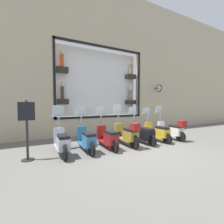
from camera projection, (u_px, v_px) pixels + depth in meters
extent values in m
plane|color=#66635E|center=(138.00, 150.00, 5.60)|extent=(120.00, 120.00, 0.00)
cube|color=tan|center=(208.00, 76.00, 13.25)|extent=(0.40, 15.39, 8.37)
cube|color=tan|center=(101.00, 125.00, 8.78)|extent=(0.40, 5.22, 0.94)
cube|color=tan|center=(101.00, 16.00, 8.47)|extent=(0.40, 5.22, 3.36)
cube|color=black|center=(102.00, 46.00, 8.37)|extent=(0.04, 5.22, 0.12)
cube|color=black|center=(103.00, 117.00, 8.57)|extent=(0.04, 5.22, 0.12)
cube|color=black|center=(139.00, 85.00, 9.62)|extent=(0.04, 0.12, 4.07)
cube|color=black|center=(54.00, 78.00, 7.32)|extent=(0.04, 0.12, 4.07)
cube|color=white|center=(99.00, 83.00, 8.97)|extent=(0.04, 4.98, 3.83)
cube|color=#28231E|center=(131.00, 77.00, 9.71)|extent=(0.36, 0.60, 0.28)
cylinder|color=#9E7F4C|center=(131.00, 70.00, 9.69)|extent=(0.18, 0.18, 0.64)
sphere|color=beige|center=(131.00, 63.00, 9.67)|extent=(0.23, 0.23, 0.23)
cube|color=#28231E|center=(62.00, 70.00, 7.78)|extent=(0.36, 0.60, 0.28)
cylinder|color=#CC4C23|center=(62.00, 61.00, 7.76)|extent=(0.18, 0.18, 0.65)
sphere|color=beige|center=(62.00, 52.00, 7.73)|extent=(0.24, 0.24, 0.24)
cube|color=#28231E|center=(130.00, 102.00, 9.79)|extent=(0.36, 0.60, 0.28)
cylinder|color=#9E7F4C|center=(131.00, 95.00, 9.77)|extent=(0.17, 0.17, 0.63)
sphere|color=beige|center=(131.00, 89.00, 9.75)|extent=(0.23, 0.23, 0.23)
cube|color=#28231E|center=(63.00, 102.00, 7.86)|extent=(0.36, 0.60, 0.28)
cylinder|color=#47382D|center=(62.00, 93.00, 7.84)|extent=(0.18, 0.18, 0.64)
sphere|color=beige|center=(62.00, 84.00, 7.82)|extent=(0.23, 0.23, 0.23)
cylinder|color=black|center=(157.00, 88.00, 10.11)|extent=(0.35, 0.05, 0.05)
torus|color=black|center=(159.00, 88.00, 9.96)|extent=(0.51, 0.05, 0.51)
cylinder|color=white|center=(159.00, 88.00, 9.96)|extent=(0.42, 0.03, 0.42)
cylinder|color=black|center=(159.00, 132.00, 7.96)|extent=(0.46, 0.09, 0.46)
cylinder|color=black|center=(181.00, 137.00, 6.78)|extent=(0.46, 0.09, 0.46)
cube|color=silver|center=(169.00, 134.00, 7.37)|extent=(1.02, 0.38, 0.06)
cube|color=silver|center=(176.00, 131.00, 7.03)|extent=(0.61, 0.35, 0.36)
cube|color=black|center=(176.00, 126.00, 7.02)|extent=(0.58, 0.31, 0.10)
cube|color=silver|center=(161.00, 127.00, 7.84)|extent=(0.12, 0.37, 0.56)
cylinder|color=gray|center=(160.00, 117.00, 7.88)|extent=(0.20, 0.06, 0.45)
cylinder|color=gray|center=(159.00, 113.00, 7.93)|extent=(0.04, 0.61, 0.04)
cube|color=silver|center=(159.00, 109.00, 7.95)|extent=(0.10, 0.42, 0.38)
cube|color=maroon|center=(182.00, 124.00, 6.71)|extent=(0.28, 0.28, 0.28)
cylinder|color=black|center=(147.00, 133.00, 7.58)|extent=(0.46, 0.09, 0.46)
cylinder|color=black|center=(167.00, 139.00, 6.39)|extent=(0.46, 0.09, 0.46)
cube|color=gold|center=(156.00, 136.00, 6.99)|extent=(1.02, 0.39, 0.06)
cube|color=gold|center=(162.00, 133.00, 6.64)|extent=(0.61, 0.35, 0.36)
cube|color=black|center=(162.00, 128.00, 6.63)|extent=(0.58, 0.31, 0.10)
cube|color=gold|center=(148.00, 128.00, 7.46)|extent=(0.12, 0.37, 0.56)
cylinder|color=gray|center=(148.00, 118.00, 7.49)|extent=(0.20, 0.06, 0.45)
cylinder|color=gray|center=(147.00, 113.00, 7.55)|extent=(0.04, 0.60, 0.04)
cube|color=silver|center=(146.00, 111.00, 7.57)|extent=(0.08, 0.42, 0.29)
cylinder|color=black|center=(133.00, 135.00, 7.20)|extent=(0.46, 0.09, 0.46)
cylinder|color=black|center=(152.00, 141.00, 6.01)|extent=(0.46, 0.09, 0.46)
cube|color=black|center=(142.00, 138.00, 6.61)|extent=(1.02, 0.39, 0.06)
cube|color=black|center=(147.00, 135.00, 6.26)|extent=(0.61, 0.35, 0.36)
cube|color=black|center=(147.00, 129.00, 6.25)|extent=(0.58, 0.31, 0.10)
cube|color=black|center=(134.00, 129.00, 7.08)|extent=(0.12, 0.37, 0.56)
cylinder|color=gray|center=(134.00, 119.00, 7.11)|extent=(0.20, 0.06, 0.45)
cylinder|color=gray|center=(133.00, 114.00, 7.16)|extent=(0.04, 0.60, 0.04)
cube|color=silver|center=(132.00, 111.00, 7.19)|extent=(0.08, 0.42, 0.31)
cylinder|color=black|center=(118.00, 136.00, 6.79)|extent=(0.53, 0.09, 0.53)
cylinder|color=black|center=(134.00, 142.00, 5.65)|extent=(0.53, 0.09, 0.53)
cube|color=olive|center=(125.00, 139.00, 6.22)|extent=(1.02, 0.39, 0.06)
cube|color=olive|center=(130.00, 136.00, 5.88)|extent=(0.61, 0.35, 0.36)
cube|color=black|center=(130.00, 130.00, 5.87)|extent=(0.58, 0.31, 0.10)
cube|color=olive|center=(119.00, 130.00, 6.69)|extent=(0.12, 0.37, 0.56)
cylinder|color=gray|center=(118.00, 119.00, 6.73)|extent=(0.20, 0.06, 0.45)
cylinder|color=gray|center=(117.00, 114.00, 6.78)|extent=(0.04, 0.61, 0.04)
cube|color=silver|center=(117.00, 109.00, 6.81)|extent=(0.10, 0.42, 0.40)
cube|color=maroon|center=(135.00, 127.00, 5.58)|extent=(0.28, 0.28, 0.28)
cylinder|color=black|center=(100.00, 138.00, 6.43)|extent=(0.46, 0.09, 0.46)
cylinder|color=black|center=(115.00, 146.00, 5.25)|extent=(0.46, 0.09, 0.46)
cube|color=maroon|center=(107.00, 142.00, 5.84)|extent=(1.02, 0.38, 0.06)
cube|color=maroon|center=(111.00, 139.00, 5.50)|extent=(0.61, 0.35, 0.36)
cube|color=black|center=(111.00, 133.00, 5.49)|extent=(0.58, 0.31, 0.10)
cube|color=maroon|center=(101.00, 132.00, 6.31)|extent=(0.12, 0.37, 0.56)
cylinder|color=gray|center=(101.00, 120.00, 6.35)|extent=(0.20, 0.06, 0.45)
cylinder|color=gray|center=(100.00, 115.00, 6.40)|extent=(0.04, 0.60, 0.04)
cube|color=silver|center=(100.00, 111.00, 6.43)|extent=(0.09, 0.42, 0.34)
cylinder|color=black|center=(81.00, 140.00, 6.04)|extent=(0.50, 0.09, 0.50)
cylinder|color=black|center=(92.00, 149.00, 4.88)|extent=(0.50, 0.09, 0.50)
cube|color=teal|center=(86.00, 144.00, 5.46)|extent=(1.02, 0.38, 0.06)
cube|color=teal|center=(89.00, 141.00, 5.11)|extent=(0.61, 0.35, 0.36)
cube|color=black|center=(89.00, 134.00, 5.10)|extent=(0.58, 0.31, 0.10)
cube|color=teal|center=(82.00, 133.00, 5.93)|extent=(0.12, 0.37, 0.56)
cylinder|color=gray|center=(81.00, 121.00, 5.96)|extent=(0.20, 0.06, 0.45)
cylinder|color=gray|center=(81.00, 115.00, 6.02)|extent=(0.04, 0.61, 0.04)
cube|color=silver|center=(80.00, 110.00, 6.04)|extent=(0.10, 0.42, 0.38)
cylinder|color=black|center=(59.00, 143.00, 5.65)|extent=(0.50, 0.09, 0.50)
cylinder|color=black|center=(65.00, 152.00, 4.50)|extent=(0.50, 0.09, 0.50)
cube|color=#B7BCC6|center=(62.00, 147.00, 5.08)|extent=(1.02, 0.38, 0.06)
cube|color=#B7BCC6|center=(63.00, 144.00, 4.73)|extent=(0.61, 0.35, 0.36)
cube|color=black|center=(63.00, 136.00, 4.72)|extent=(0.58, 0.31, 0.10)
cube|color=#B7BCC6|center=(59.00, 135.00, 5.54)|extent=(0.12, 0.37, 0.56)
cylinder|color=gray|center=(59.00, 122.00, 5.58)|extent=(0.20, 0.06, 0.45)
cylinder|color=gray|center=(58.00, 116.00, 5.63)|extent=(0.04, 0.61, 0.04)
cube|color=silver|center=(58.00, 111.00, 5.66)|extent=(0.10, 0.42, 0.40)
cylinder|color=#232326|center=(28.00, 160.00, 4.53)|extent=(0.36, 0.36, 0.02)
cylinder|color=#232326|center=(27.00, 131.00, 4.49)|extent=(0.07, 0.07, 1.81)
cube|color=black|center=(26.00, 111.00, 4.44)|extent=(0.03, 0.45, 0.55)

